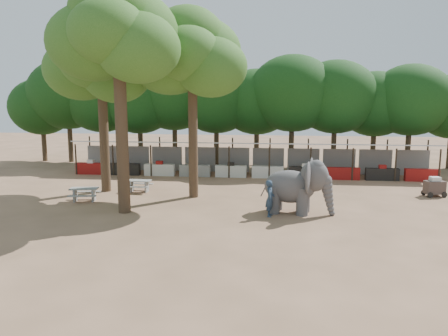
# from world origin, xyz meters

# --- Properties ---
(ground) EXTENTS (100.00, 100.00, 0.00)m
(ground) POSITION_xyz_m (0.00, 0.00, 0.00)
(ground) COLOR brown
(ground) RESTS_ON ground
(vendor_stalls) EXTENTS (28.00, 2.99, 2.80)m
(vendor_stalls) POSITION_xyz_m (-0.00, 13.84, 1.18)
(vendor_stalls) COLOR #ABADB3
(vendor_stalls) RESTS_ON ground
(yard_tree_left) EXTENTS (7.10, 6.90, 11.02)m
(yard_tree_left) POSITION_xyz_m (-9.13, 7.19, 8.20)
(yard_tree_left) COLOR #332316
(yard_tree_left) RESTS_ON ground
(yard_tree_center) EXTENTS (7.10, 6.90, 12.04)m
(yard_tree_center) POSITION_xyz_m (-6.13, 2.19, 9.21)
(yard_tree_center) COLOR #332316
(yard_tree_center) RESTS_ON ground
(yard_tree_back) EXTENTS (7.10, 6.90, 11.36)m
(yard_tree_back) POSITION_xyz_m (-3.13, 6.19, 8.54)
(yard_tree_back) COLOR #332316
(yard_tree_back) RESTS_ON ground
(backdrop_trees) EXTENTS (46.46, 5.95, 8.33)m
(backdrop_trees) POSITION_xyz_m (0.00, 19.00, 5.51)
(backdrop_trees) COLOR #332316
(backdrop_trees) RESTS_ON ground
(elephant) EXTENTS (3.87, 2.89, 2.89)m
(elephant) POSITION_xyz_m (3.17, 2.92, 1.45)
(elephant) COLOR #423F40
(elephant) RESTS_ON ground
(handler) EXTENTS (0.50, 0.71, 1.89)m
(handler) POSITION_xyz_m (1.72, 2.08, 0.95)
(handler) COLOR #26384C
(handler) RESTS_ON ground
(picnic_table_near) EXTENTS (1.84, 1.72, 0.80)m
(picnic_table_near) POSITION_xyz_m (-9.18, 4.08, 0.53)
(picnic_table_near) COLOR gray
(picnic_table_near) RESTS_ON ground
(picnic_table_far) EXTENTS (1.55, 1.40, 0.76)m
(picnic_table_far) POSITION_xyz_m (-6.78, 7.00, 0.50)
(picnic_table_far) COLOR gray
(picnic_table_far) RESTS_ON ground
(cart_back) EXTENTS (1.40, 1.06, 1.23)m
(cart_back) POSITION_xyz_m (11.77, 7.87, 0.60)
(cart_back) COLOR #3A2C27
(cart_back) RESTS_ON ground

